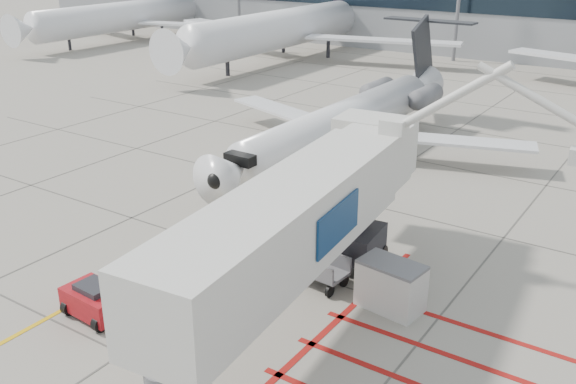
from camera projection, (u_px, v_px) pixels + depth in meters
The scene contains 9 objects.
ground_plane at pixel (201, 301), 24.51m from camera, with size 260.00×260.00×0.00m, color gray.
regional_jet at pixel (327, 106), 37.37m from camera, with size 22.54×28.42×7.45m, color silver, non-canonical shape.
jet_bridge at pixel (286, 241), 20.94m from camera, with size 8.83×18.64×7.46m, color silver, non-canonical shape.
pushback_tug at pixel (96, 299), 23.32m from camera, with size 2.38×1.49×1.39m, color #A20F16, non-canonical shape.
baggage_cart at pixel (320, 270), 25.41m from camera, with size 2.12×1.34×1.34m, color #59585D, non-canonical shape.
ground_power_unit at pixel (391, 286), 23.73m from camera, with size 2.37×1.38×1.87m, color beige, non-canonical shape.
cone_nose at pixel (216, 256), 27.43m from camera, with size 0.34×0.34×0.47m, color orange.
cone_side at pixel (304, 263), 26.80m from camera, with size 0.39×0.39×0.55m, color #FF600D.
bg_aircraft_b at pixel (296, 2), 70.96m from camera, with size 36.99×41.10×12.33m, color silver, non-canonical shape.
Camera 1 is at (14.56, -15.75, 13.01)m, focal length 40.00 mm.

